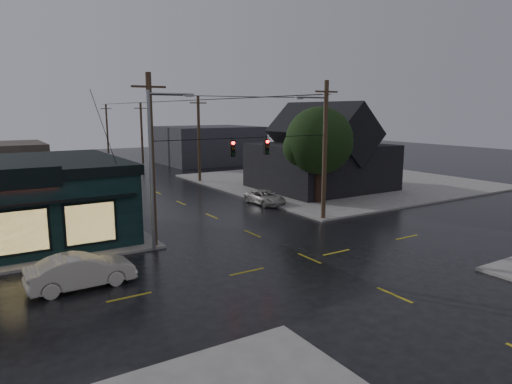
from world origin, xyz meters
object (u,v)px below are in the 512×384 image
utility_pole_nw (155,247)px  utility_pole_ne (323,220)px  sedan_cream (81,271)px  suv_silver (265,197)px  corner_tree (319,141)px

utility_pole_nw → utility_pole_ne: size_ratio=1.00×
sedan_cream → suv_silver: (17.51, 11.35, -0.19)m
sedan_cream → corner_tree: bearing=-68.5°
suv_silver → utility_pole_ne: bearing=-87.0°
corner_tree → suv_silver: size_ratio=1.92×
corner_tree → suv_silver: corner_tree is taller
utility_pole_ne → utility_pole_nw: bearing=180.0°
corner_tree → utility_pole_ne: corner_tree is taller
utility_pole_nw → corner_tree: bearing=16.5°
utility_pole_nw → sedan_cream: (-5.01, -4.21, 0.78)m
sedan_cream → suv_silver: size_ratio=1.11×
corner_tree → sedan_cream: corner_tree is taller
utility_pole_ne → corner_tree: bearing=54.0°
utility_pole_nw → utility_pole_ne: (13.00, 0.00, 0.00)m
corner_tree → utility_pole_nw: (-16.56, -4.91, -5.45)m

